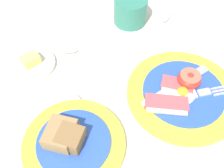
# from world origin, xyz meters

# --- Properties ---
(ground_plane) EXTENTS (3.00, 3.00, 0.00)m
(ground_plane) POSITION_xyz_m (0.00, 0.00, 0.00)
(ground_plane) COLOR beige
(breakfast_plate) EXTENTS (0.25, 0.25, 0.04)m
(breakfast_plate) POSITION_xyz_m (0.05, 0.03, 0.01)
(breakfast_plate) COLOR yellow
(breakfast_plate) RESTS_ON ground_plane
(bread_plate) EXTENTS (0.20, 0.20, 0.05)m
(bread_plate) POSITION_xyz_m (-0.21, 0.03, 0.01)
(bread_plate) COLOR yellow
(bread_plate) RESTS_ON ground_plane
(sugar_cup) EXTENTS (0.09, 0.09, 0.07)m
(sugar_cup) POSITION_xyz_m (0.08, 0.30, 0.04)
(sugar_cup) COLOR #337F6B
(sugar_cup) RESTS_ON ground_plane
(butter_dish) EXTENTS (0.11, 0.11, 0.03)m
(butter_dish) POSITION_xyz_m (-0.21, 0.27, 0.01)
(butter_dish) COLOR silver
(butter_dish) RESTS_ON ground_plane
(teaspoon_by_saucer) EXTENTS (0.05, 0.19, 0.01)m
(teaspoon_by_saucer) POSITION_xyz_m (-0.16, 0.13, 0.01)
(teaspoon_by_saucer) COLOR silver
(teaspoon_by_saucer) RESTS_ON ground_plane
(teaspoon_near_cup) EXTENTS (0.16, 0.14, 0.01)m
(teaspoon_near_cup) POSITION_xyz_m (0.16, 0.25, 0.01)
(teaspoon_near_cup) COLOR silver
(teaspoon_near_cup) RESTS_ON ground_plane
(teaspoon_stray) EXTENTS (0.16, 0.14, 0.01)m
(teaspoon_stray) POSITION_xyz_m (-0.10, 0.26, 0.01)
(teaspoon_stray) COLOR silver
(teaspoon_stray) RESTS_ON ground_plane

